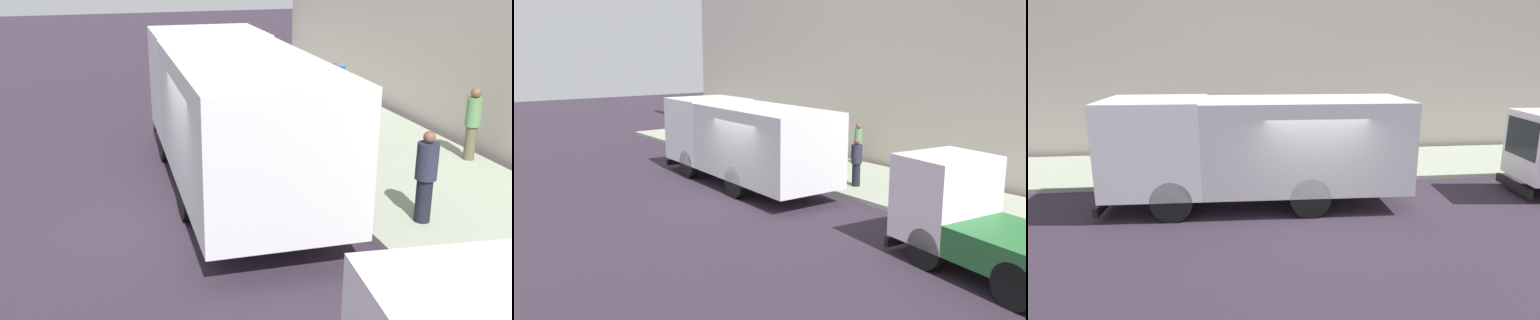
# 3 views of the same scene
# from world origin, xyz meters

# --- Properties ---
(ground) EXTENTS (80.00, 80.00, 0.00)m
(ground) POSITION_xyz_m (0.00, 0.00, 0.00)
(ground) COLOR #2F2432
(sidewalk) EXTENTS (4.31, 30.00, 0.14)m
(sidewalk) POSITION_xyz_m (5.15, 0.00, 0.07)
(sidewalk) COLOR #97A18A
(sidewalk) RESTS_ON ground
(large_utility_truck) EXTENTS (2.80, 8.02, 2.89)m
(large_utility_truck) POSITION_xyz_m (1.37, 1.38, 1.66)
(large_utility_truck) COLOR white
(large_utility_truck) RESTS_ON ground
(pedestrian_walking) EXTENTS (0.50, 0.50, 1.61)m
(pedestrian_walking) POSITION_xyz_m (4.99, 2.64, 0.98)
(pedestrian_walking) COLOR black
(pedestrian_walking) RESTS_ON sidewalk
(pedestrian_standing) EXTENTS (0.38, 0.38, 1.66)m
(pedestrian_standing) POSITION_xyz_m (6.87, 1.17, 1.02)
(pedestrian_standing) COLOR brown
(pedestrian_standing) RESTS_ON sidewalk
(pedestrian_third) EXTENTS (0.39, 0.39, 1.65)m
(pedestrian_third) POSITION_xyz_m (4.06, -1.47, 1.00)
(pedestrian_third) COLOR black
(pedestrian_third) RESTS_ON sidewalk
(traffic_cone_orange) EXTENTS (0.39, 0.39, 0.56)m
(traffic_cone_orange) POSITION_xyz_m (3.48, 5.67, 0.42)
(traffic_cone_orange) COLOR orange
(traffic_cone_orange) RESTS_ON sidewalk
(street_sign_post) EXTENTS (0.44, 0.08, 2.42)m
(street_sign_post) POSITION_xyz_m (3.36, 0.92, 1.57)
(street_sign_post) COLOR #4C5156
(street_sign_post) RESTS_ON sidewalk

